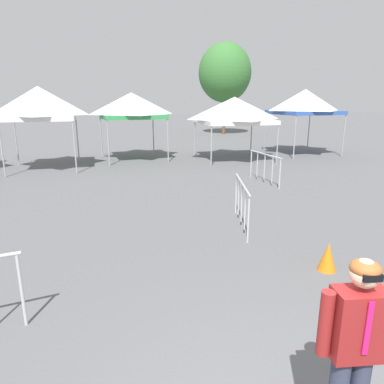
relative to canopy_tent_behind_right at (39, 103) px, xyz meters
name	(u,v)px	position (x,y,z in m)	size (l,w,h in m)	color
canopy_tent_behind_right	(39,103)	(0.00, 0.00, 0.00)	(2.88, 2.88, 3.50)	#9E9EA3
canopy_tent_behind_center	(132,106)	(4.04, 1.50, -0.14)	(3.17, 3.17, 3.29)	#9E9EA3
canopy_tent_left_of_center	(234,110)	(8.87, -0.05, -0.35)	(3.61, 3.61, 3.09)	#9E9EA3
canopy_tent_center	(305,102)	(13.33, 0.66, 0.03)	(3.23, 3.23, 3.50)	#9E9EA3
person_foreground	(355,344)	(3.83, -14.30, -1.77)	(0.64, 0.32, 1.78)	#33384C
tree_behind_tents_center	(225,73)	(13.36, 12.59, 2.35)	(4.45, 4.45, 7.61)	brown
crowd_barrier_near_person	(265,162)	(7.94, -5.11, -2.05)	(0.15, 2.10, 1.08)	#B7BABF
crowd_barrier_by_lift	(242,196)	(5.25, -9.02, -2.05)	(0.64, 2.03, 1.08)	#B7BABF
traffic_cone_lot_center	(328,257)	(5.79, -11.51, -2.54)	(0.32, 0.32, 0.52)	orange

